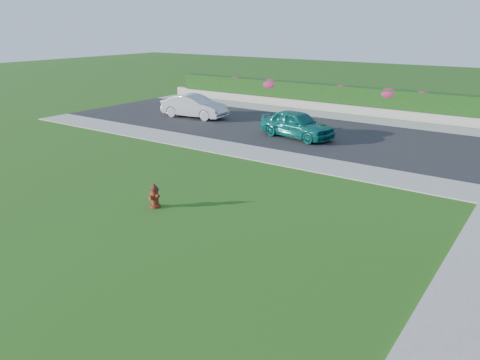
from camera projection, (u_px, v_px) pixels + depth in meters
The scene contains 14 objects.
ground at pixel (166, 249), 11.98m from camera, with size 120.00×120.00×0.00m, color black.
street_far at pixel (277, 128), 25.55m from camera, with size 26.00×8.00×0.04m, color black.
sidewalk_far at pixel (205, 144), 22.22m from camera, with size 24.00×2.00×0.04m, color gray.
sidewalk_beyond at pixel (380, 122), 27.27m from camera, with size 34.00×2.00×0.04m, color gray.
retaining_wall at pixel (389, 113), 28.34m from camera, with size 34.00×0.40×0.60m, color gray.
hedge at pixel (391, 99), 28.15m from camera, with size 32.00×0.90×1.10m, color black.
fire_hydrant at pixel (155, 196), 14.57m from camera, with size 0.40×0.38×0.77m.
sedan_teal at pixel (297, 124), 23.21m from camera, with size 1.58×3.93×1.34m, color #0C5B55.
sedan_silver at pixel (194, 106), 28.15m from camera, with size 1.43×4.09×1.35m, color #ADAFB5.
flower_clump_a at pixel (236, 80), 34.14m from camera, with size 1.03×0.66×0.51m, color #B31E59.
flower_clump_b at pixel (271, 84), 32.52m from camera, with size 1.45×0.93×0.72m, color #B31E59.
flower_clump_c at pixel (341, 89), 29.67m from camera, with size 1.03×0.66×0.52m, color #B31E59.
flower_clump_d at pixel (389, 94), 28.02m from camera, with size 1.34×0.86×0.67m, color #B31E59.
flower_clump_e at pixel (423, 96), 26.95m from camera, with size 1.03×0.66×0.52m, color #B31E59.
Camera 1 is at (7.73, -7.75, 5.50)m, focal length 35.00 mm.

